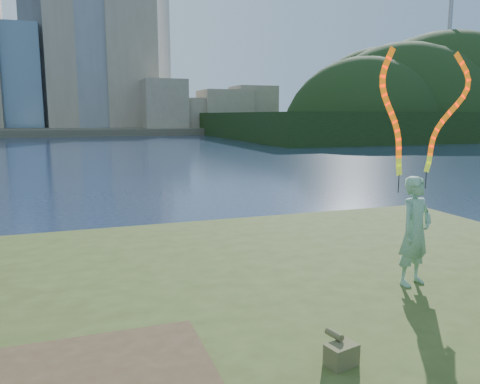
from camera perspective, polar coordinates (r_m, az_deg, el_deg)
name	(u,v)px	position (r m, az deg, el deg)	size (l,w,h in m)	color
ground	(201,320)	(8.78, -4.72, -15.26)	(320.00, 320.00, 0.00)	#1B2843
grassy_knoll	(244,366)	(6.67, 0.52, -20.46)	(20.00, 18.00, 0.80)	#3A4A1A
far_shore	(86,130)	(102.80, -18.23, 7.23)	(320.00, 40.00, 1.20)	#4E4939
wooded_hill	(440,135)	(91.54, 23.23, 6.45)	(78.00, 50.00, 63.00)	black
woman_with_ribbons	(416,204)	(8.34, 20.62, -1.35)	(2.07, 0.73, 4.21)	#18653A
canvas_bag	(341,353)	(5.82, 12.20, -18.68)	(0.40, 0.45, 0.34)	#4D512F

